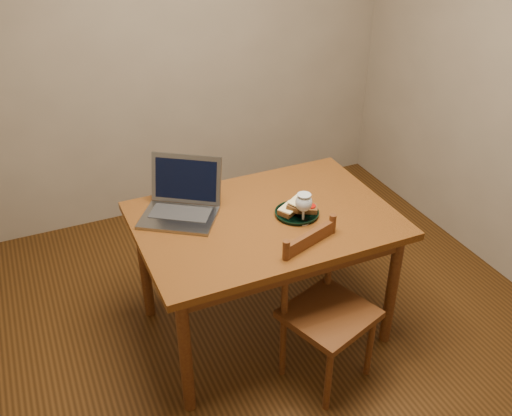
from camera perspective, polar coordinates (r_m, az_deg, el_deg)
name	(u,v)px	position (r m, az deg, el deg)	size (l,w,h in m)	color
floor	(271,337)	(3.30, 1.52, -12.73)	(3.20, 3.20, 0.02)	black
back_wall	(170,34)	(4.00, -8.58, 16.87)	(3.20, 0.02, 2.60)	gray
table	(265,231)	(2.94, 0.90, -2.32)	(1.30, 0.90, 0.74)	#46240B
chair	(326,304)	(2.81, 7.04, -9.47)	(0.50, 0.49, 0.42)	#421C0D
plate	(297,213)	(2.92, 4.11, -0.52)	(0.23, 0.23, 0.02)	black
sandwich_cheese	(289,209)	(2.89, 3.37, -0.10)	(0.12, 0.07, 0.04)	#381E0C
sandwich_tomato	(306,208)	(2.91, 4.98, 0.04)	(0.12, 0.07, 0.04)	#381E0C
sandwich_top	(297,204)	(2.89, 4.10, 0.43)	(0.11, 0.07, 0.04)	#381E0C
milk_glass	(303,208)	(2.82, 4.77, -0.04)	(0.09, 0.09, 0.16)	white
laptop	(182,199)	(2.93, -7.39, 0.87)	(0.49, 0.49, 0.27)	slate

